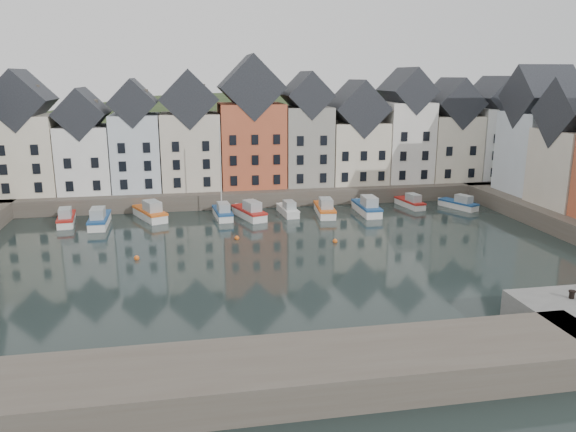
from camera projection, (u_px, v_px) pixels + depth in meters
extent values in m
plane|color=black|center=(287.00, 261.00, 52.84)|extent=(260.00, 260.00, 0.00)
cube|color=#4E453C|center=(250.00, 189.00, 81.21)|extent=(90.00, 16.00, 2.00)
cube|color=#4E453C|center=(177.00, 384.00, 29.85)|extent=(50.00, 6.00, 2.00)
ellipsoid|color=#23351A|center=(236.00, 258.00, 110.64)|extent=(153.60, 70.40, 64.00)
sphere|color=black|center=(155.00, 125.00, 96.85)|extent=(5.77, 5.77, 5.77)
sphere|color=black|center=(354.00, 121.00, 113.19)|extent=(5.27, 5.27, 5.27)
sphere|color=black|center=(399.00, 124.00, 108.22)|extent=(5.07, 5.07, 5.07)
sphere|color=black|center=(309.00, 125.00, 106.10)|extent=(5.01, 5.01, 5.01)
sphere|color=black|center=(19.00, 136.00, 98.60)|extent=(3.94, 3.94, 3.94)
sphere|color=black|center=(371.00, 121.00, 113.34)|extent=(5.21, 5.21, 5.21)
sphere|color=black|center=(242.00, 122.00, 107.10)|extent=(5.45, 5.45, 5.45)
sphere|color=black|center=(441.00, 130.00, 103.83)|extent=(4.49, 4.49, 4.49)
cube|color=#EDE1C6|center=(27.00, 154.00, 72.70)|extent=(7.67, 8.00, 10.07)
cube|color=black|center=(21.00, 100.00, 71.01)|extent=(7.67, 8.16, 7.67)
cube|color=white|center=(86.00, 159.00, 74.16)|extent=(6.56, 8.00, 8.61)
cube|color=black|center=(82.00, 113.00, 72.71)|extent=(6.56, 8.16, 6.56)
cube|color=silver|center=(137.00, 152.00, 75.14)|extent=(6.20, 8.00, 10.02)
cube|color=black|center=(134.00, 102.00, 73.54)|extent=(6.20, 8.16, 6.20)
cube|color=beige|center=(191.00, 151.00, 76.38)|extent=(7.70, 8.00, 10.08)
cube|color=black|center=(188.00, 99.00, 74.69)|extent=(7.70, 8.16, 7.70)
cube|color=#C05737|center=(251.00, 145.00, 77.70)|extent=(8.69, 8.00, 11.28)
cube|color=black|center=(250.00, 87.00, 75.81)|extent=(8.69, 8.16, 8.69)
cube|color=gray|center=(306.00, 145.00, 79.12)|extent=(6.43, 8.00, 10.78)
cube|color=black|center=(306.00, 95.00, 77.42)|extent=(6.43, 8.16, 6.43)
cube|color=beige|center=(355.00, 152.00, 80.68)|extent=(7.88, 8.00, 8.56)
cube|color=black|center=(356.00, 108.00, 79.16)|extent=(7.88, 8.16, 7.88)
cube|color=white|center=(404.00, 142.00, 81.64)|extent=(6.50, 8.00, 11.27)
cube|color=black|center=(406.00, 91.00, 79.88)|extent=(6.50, 8.16, 6.50)
cube|color=#EDE1C6|center=(448.00, 147.00, 83.11)|extent=(7.23, 8.00, 9.32)
cube|color=black|center=(451.00, 103.00, 81.54)|extent=(7.23, 8.16, 7.23)
cube|color=white|center=(491.00, 143.00, 84.20)|extent=(6.18, 8.00, 10.32)
cube|color=black|center=(495.00, 97.00, 82.57)|extent=(6.18, 8.16, 6.18)
cube|color=silver|center=(537.00, 153.00, 72.94)|extent=(7.47, 8.00, 10.38)
cube|color=black|center=(543.00, 97.00, 71.20)|extent=(7.62, 8.00, 8.00)
sphere|color=orange|center=(237.00, 238.00, 59.73)|extent=(0.50, 0.50, 0.50)
sphere|color=orange|center=(335.00, 241.00, 58.63)|extent=(0.50, 0.50, 0.50)
sphere|color=orange|center=(137.00, 258.00, 53.20)|extent=(0.50, 0.50, 0.50)
cube|color=silver|center=(67.00, 221.00, 66.03)|extent=(2.38, 5.92, 1.06)
cube|color=#A91D18|center=(66.00, 216.00, 65.89)|extent=(2.49, 6.04, 0.24)
cube|color=#949B9B|center=(65.00, 213.00, 64.95)|extent=(1.60, 2.44, 1.15)
cube|color=silver|center=(100.00, 222.00, 65.27)|extent=(2.01, 6.42, 1.17)
cube|color=navy|center=(99.00, 217.00, 65.12)|extent=(2.12, 6.55, 0.27)
cube|color=#949B9B|center=(98.00, 214.00, 64.05)|extent=(1.53, 2.58, 1.28)
cube|color=silver|center=(150.00, 216.00, 68.38)|extent=(4.46, 6.90, 1.22)
cube|color=orange|center=(150.00, 210.00, 68.22)|extent=(4.62, 7.06, 0.28)
cube|color=#949B9B|center=(152.00, 206.00, 67.25)|extent=(2.48, 3.06, 1.33)
cube|color=silver|center=(223.00, 215.00, 68.88)|extent=(2.19, 5.84, 1.05)
cube|color=navy|center=(222.00, 210.00, 68.75)|extent=(2.29, 5.96, 0.24)
cube|color=#949B9B|center=(223.00, 207.00, 67.80)|extent=(1.52, 2.39, 1.14)
cylinder|color=silver|center=(221.00, 171.00, 68.11)|extent=(0.13, 0.13, 10.48)
cube|color=silver|center=(249.00, 215.00, 68.86)|extent=(3.76, 6.61, 1.16)
cube|color=#A91D18|center=(249.00, 210.00, 68.71)|extent=(3.90, 6.76, 0.26)
cube|color=#949B9B|center=(252.00, 206.00, 67.75)|extent=(2.19, 2.86, 1.27)
cube|color=silver|center=(288.00, 212.00, 70.49)|extent=(2.03, 5.38, 0.96)
cube|color=silver|center=(288.00, 208.00, 70.36)|extent=(2.12, 5.49, 0.22)
cube|color=#949B9B|center=(289.00, 205.00, 69.49)|extent=(1.40, 2.20, 1.05)
cube|color=silver|center=(325.00, 212.00, 70.40)|extent=(2.51, 6.49, 1.16)
cube|color=orange|center=(325.00, 207.00, 70.24)|extent=(2.63, 6.63, 0.26)
cube|color=#949B9B|center=(326.00, 203.00, 69.17)|extent=(1.72, 2.67, 1.27)
cube|color=silver|center=(366.00, 210.00, 71.08)|extent=(2.10, 6.70, 1.22)
cube|color=navy|center=(367.00, 205.00, 70.91)|extent=(2.22, 6.84, 0.28)
cube|color=#949B9B|center=(369.00, 202.00, 69.79)|extent=(1.60, 2.69, 1.33)
cube|color=silver|center=(410.00, 205.00, 74.56)|extent=(2.39, 5.50, 0.97)
cube|color=#A91D18|center=(410.00, 201.00, 74.43)|extent=(2.49, 5.61, 0.22)
cube|color=#949B9B|center=(413.00, 198.00, 73.57)|extent=(1.55, 2.29, 1.06)
cube|color=silver|center=(458.00, 206.00, 73.75)|extent=(3.65, 5.46, 0.97)
cube|color=navy|center=(459.00, 202.00, 73.62)|extent=(3.77, 5.59, 0.22)
cube|color=#949B9B|center=(464.00, 199.00, 72.86)|extent=(2.00, 2.43, 1.06)
cylinder|color=black|center=(572.00, 295.00, 38.72)|extent=(0.36, 0.36, 0.50)
cylinder|color=black|center=(572.00, 291.00, 38.66)|extent=(0.48, 0.48, 0.08)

